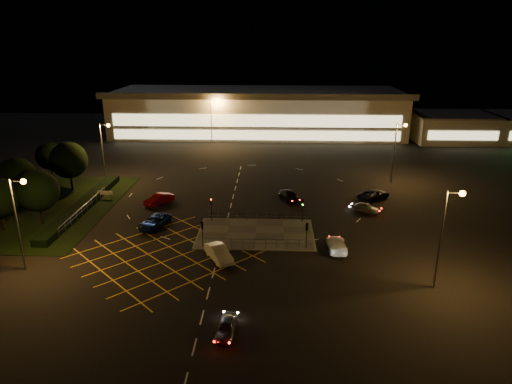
{
  "coord_description": "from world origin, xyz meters",
  "views": [
    {
      "loc": [
        4.06,
        -54.01,
        23.32
      ],
      "look_at": [
        1.65,
        8.35,
        2.0
      ],
      "focal_mm": 32.0,
      "sensor_mm": 36.0,
      "label": 1
    }
  ],
  "objects_px": {
    "car_near_silver": "(227,327)",
    "car_queue_white": "(219,253)",
    "signal_sw": "(202,229)",
    "car_right_silver": "(365,207)",
    "signal_nw": "(211,204)",
    "car_left_blue": "(154,222)",
    "signal_ne": "(303,206)",
    "car_east_grey": "(374,194)",
    "car_circ_red": "(159,199)",
    "signal_se": "(307,230)",
    "car_far_dkgrey": "(290,196)",
    "car_approach_white": "(337,244)"
  },
  "relations": [
    {
      "from": "signal_ne",
      "to": "car_near_silver",
      "type": "xyz_separation_m",
      "value": [
        -7.61,
        -24.16,
        -1.73
      ]
    },
    {
      "from": "signal_nw",
      "to": "car_right_silver",
      "type": "height_order",
      "value": "signal_nw"
    },
    {
      "from": "signal_sw",
      "to": "car_circ_red",
      "type": "height_order",
      "value": "signal_sw"
    },
    {
      "from": "signal_sw",
      "to": "car_near_silver",
      "type": "bearing_deg",
      "value": 105.18
    },
    {
      "from": "car_queue_white",
      "to": "car_left_blue",
      "type": "xyz_separation_m",
      "value": [
        -9.34,
        8.74,
        -0.06
      ]
    },
    {
      "from": "signal_sw",
      "to": "signal_se",
      "type": "distance_m",
      "value": 12.0
    },
    {
      "from": "signal_nw",
      "to": "car_far_dkgrey",
      "type": "xyz_separation_m",
      "value": [
        10.59,
        8.51,
        -1.66
      ]
    },
    {
      "from": "car_circ_red",
      "to": "car_right_silver",
      "type": "bearing_deg",
      "value": 35.82
    },
    {
      "from": "car_east_grey",
      "to": "car_approach_white",
      "type": "relative_size",
      "value": 1.08
    },
    {
      "from": "signal_sw",
      "to": "car_right_silver",
      "type": "relative_size",
      "value": 0.83
    },
    {
      "from": "car_far_dkgrey",
      "to": "signal_sw",
      "type": "bearing_deg",
      "value": -147.12
    },
    {
      "from": "signal_sw",
      "to": "car_far_dkgrey",
      "type": "distance_m",
      "value": 19.68
    },
    {
      "from": "car_queue_white",
      "to": "car_circ_red",
      "type": "bearing_deg",
      "value": 92.71
    },
    {
      "from": "signal_ne",
      "to": "car_left_blue",
      "type": "xyz_separation_m",
      "value": [
        -19.12,
        -2.26,
        -1.64
      ]
    },
    {
      "from": "car_far_dkgrey",
      "to": "car_east_grey",
      "type": "height_order",
      "value": "car_east_grey"
    },
    {
      "from": "signal_nw",
      "to": "car_queue_white",
      "type": "xyz_separation_m",
      "value": [
        2.22,
        -10.99,
        -1.58
      ]
    },
    {
      "from": "signal_ne",
      "to": "car_east_grey",
      "type": "height_order",
      "value": "signal_ne"
    },
    {
      "from": "car_far_dkgrey",
      "to": "car_approach_white",
      "type": "height_order",
      "value": "car_approach_white"
    },
    {
      "from": "signal_sw",
      "to": "car_near_silver",
      "type": "distance_m",
      "value": 16.85
    },
    {
      "from": "car_right_silver",
      "to": "car_approach_white",
      "type": "bearing_deg",
      "value": -179.72
    },
    {
      "from": "car_approach_white",
      "to": "car_circ_red",
      "type": "bearing_deg",
      "value": -31.23
    },
    {
      "from": "signal_sw",
      "to": "car_circ_red",
      "type": "distance_m",
      "value": 16.61
    },
    {
      "from": "car_right_silver",
      "to": "car_circ_red",
      "type": "xyz_separation_m",
      "value": [
        -29.63,
        1.97,
        0.11
      ]
    },
    {
      "from": "signal_nw",
      "to": "car_right_silver",
      "type": "relative_size",
      "value": 0.83
    },
    {
      "from": "car_approach_white",
      "to": "signal_sw",
      "type": "bearing_deg",
      "value": -0.97
    },
    {
      "from": "signal_sw",
      "to": "signal_ne",
      "type": "bearing_deg",
      "value": -146.35
    },
    {
      "from": "car_right_silver",
      "to": "car_east_grey",
      "type": "relative_size",
      "value": 0.71
    },
    {
      "from": "signal_se",
      "to": "car_circ_red",
      "type": "xyz_separation_m",
      "value": [
        -20.57,
        14.14,
        -1.61
      ]
    },
    {
      "from": "signal_sw",
      "to": "car_right_silver",
      "type": "xyz_separation_m",
      "value": [
        21.06,
        12.18,
        -1.72
      ]
    },
    {
      "from": "signal_se",
      "to": "signal_nw",
      "type": "height_order",
      "value": "same"
    },
    {
      "from": "car_near_silver",
      "to": "car_left_blue",
      "type": "distance_m",
      "value": 24.75
    },
    {
      "from": "car_near_silver",
      "to": "car_queue_white",
      "type": "xyz_separation_m",
      "value": [
        -2.17,
        13.17,
        0.15
      ]
    },
    {
      "from": "signal_ne",
      "to": "car_near_silver",
      "type": "relative_size",
      "value": 0.85
    },
    {
      "from": "car_far_dkgrey",
      "to": "car_approach_white",
      "type": "bearing_deg",
      "value": -97.94
    },
    {
      "from": "signal_nw",
      "to": "car_queue_white",
      "type": "relative_size",
      "value": 0.66
    },
    {
      "from": "signal_ne",
      "to": "car_far_dkgrey",
      "type": "bearing_deg",
      "value": 99.38
    },
    {
      "from": "car_queue_white",
      "to": "car_right_silver",
      "type": "xyz_separation_m",
      "value": [
        18.84,
        15.18,
        -0.14
      ]
    },
    {
      "from": "car_queue_white",
      "to": "car_left_blue",
      "type": "relative_size",
      "value": 0.91
    },
    {
      "from": "car_queue_white",
      "to": "car_circ_red",
      "type": "distance_m",
      "value": 20.26
    },
    {
      "from": "car_left_blue",
      "to": "signal_sw",
      "type": "bearing_deg",
      "value": -22.44
    },
    {
      "from": "car_queue_white",
      "to": "car_circ_red",
      "type": "relative_size",
      "value": 1.03
    },
    {
      "from": "car_left_blue",
      "to": "car_east_grey",
      "type": "xyz_separation_m",
      "value": [
        30.45,
        11.84,
        0.02
      ]
    },
    {
      "from": "signal_ne",
      "to": "car_queue_white",
      "type": "bearing_deg",
      "value": -131.67
    },
    {
      "from": "signal_se",
      "to": "car_east_grey",
      "type": "height_order",
      "value": "signal_se"
    },
    {
      "from": "signal_ne",
      "to": "signal_nw",
      "type": "bearing_deg",
      "value": 180.0
    },
    {
      "from": "signal_se",
      "to": "car_far_dkgrey",
      "type": "relative_size",
      "value": 0.65
    },
    {
      "from": "car_near_silver",
      "to": "car_right_silver",
      "type": "relative_size",
      "value": 0.97
    },
    {
      "from": "car_near_silver",
      "to": "car_approach_white",
      "type": "xyz_separation_m",
      "value": [
        11.11,
        16.08,
        0.08
      ]
    },
    {
      "from": "car_far_dkgrey",
      "to": "car_right_silver",
      "type": "height_order",
      "value": "car_far_dkgrey"
    },
    {
      "from": "signal_se",
      "to": "signal_ne",
      "type": "bearing_deg",
      "value": -90.0
    }
  ]
}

